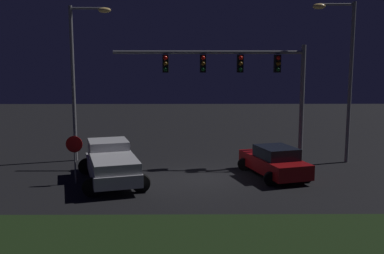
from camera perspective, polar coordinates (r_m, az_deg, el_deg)
ground_plane at (r=20.96m, az=1.63°, el=-6.73°), size 80.00×80.00×0.00m
grass_median at (r=13.82m, az=2.79°, el=-14.60°), size 26.27×4.04×0.10m
pickup_truck at (r=20.34m, az=-10.77°, el=-4.44°), size 3.89×5.75×1.80m
car_sedan at (r=21.36m, az=10.91°, el=-4.55°), size 3.26×4.73×1.51m
traffic_signal_gantry at (r=23.29m, az=6.52°, el=7.24°), size 10.32×0.56×6.50m
street_lamp_left at (r=24.81m, az=-14.70°, el=7.88°), size 2.32×0.44×8.65m
street_lamp_right at (r=24.97m, az=19.55°, el=7.86°), size 2.34×0.44×8.79m
stop_sign at (r=20.24m, az=-15.41°, el=-3.02°), size 0.76×0.08×2.23m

